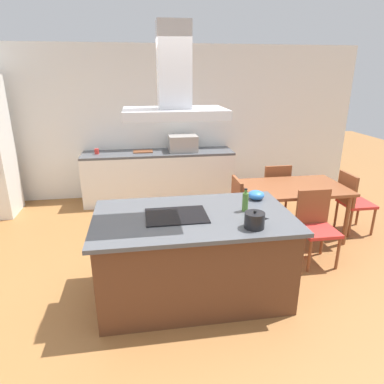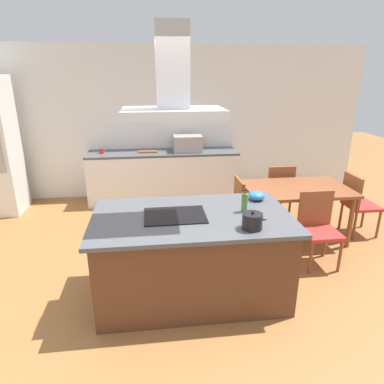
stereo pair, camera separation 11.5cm
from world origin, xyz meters
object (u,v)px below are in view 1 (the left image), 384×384
Objects in this scene: chair_facing_back_wall at (274,187)px; countertop_microwave at (183,143)px; cutting_board at (143,151)px; dining_table at (293,192)px; olive_oil_bottle at (245,202)px; chair_facing_island at (316,222)px; coffee_mug_red at (97,151)px; chair_at_left_end at (229,206)px; cooktop at (176,216)px; range_hood at (174,88)px; tea_kettle at (255,220)px; chair_at_right_end at (352,199)px; mixing_bowl at (256,195)px.

countertop_microwave is at bearing 140.07° from chair_facing_back_wall.
cutting_board is 0.24× the size of dining_table.
dining_table is at bearing -41.92° from cutting_board.
chair_facing_island is at bearing 22.18° from olive_oil_bottle.
countertop_microwave reaches higher than olive_oil_bottle.
chair_at_left_end is (1.89, -1.77, -0.44)m from coffee_mug_red.
coffee_mug_red is at bearing -176.88° from cutting_board.
cooktop is 0.67× the size of range_hood.
countertop_microwave is at bearing 93.89° from tea_kettle.
olive_oil_bottle is 1.31m from range_hood.
tea_kettle is 0.17× the size of dining_table.
chair_facing_back_wall is at bearing 45.50° from range_hood.
chair_facing_back_wall is at bearing 63.21° from tea_kettle.
olive_oil_bottle is at bearing -120.88° from chair_facing_back_wall.
coffee_mug_red is 2.62m from chair_at_left_end.
chair_at_right_end is 3.31m from range_hood.
olive_oil_bottle is at bearing 2.11° from cooktop.
cooktop is 2.94m from cutting_board.
countertop_microwave is 1.79m from chair_facing_back_wall.
cooktop is 1.20m from range_hood.
range_hood is (-1.75, -0.46, 1.59)m from chair_facing_island.
chair_facing_island is at bearing -40.91° from coffee_mug_red.
chair_at_left_end is at bearing 143.99° from chair_facing_island.
countertop_microwave is 0.56× the size of chair_facing_island.
countertop_microwave is 0.36× the size of dining_table.
olive_oil_bottle is 2.66× the size of coffee_mug_red.
cooktop is 2.51× the size of olive_oil_bottle.
countertop_microwave is at bearing 118.33° from chair_facing_island.
tea_kettle reaches higher than chair_at_left_end.
mixing_bowl is 2.59m from countertop_microwave.
cooktop is at bearing -147.45° from dining_table.
coffee_mug_red reaches higher than dining_table.
coffee_mug_red is 0.10× the size of range_hood.
countertop_microwave is 2.22m from dining_table.
olive_oil_bottle reaches higher than chair_at_right_end.
tea_kettle is 1.36m from range_hood.
chair_facing_back_wall is at bearing -39.93° from countertop_microwave.
dining_table is at bearing 43.52° from mixing_bowl.
chair_at_left_end is 0.99× the size of range_hood.
mixing_bowl is at bearing -155.71° from chair_at_right_end.
cutting_board is 2.16m from chair_at_left_end.
chair_at_left_end is at bearing -43.05° from coffee_mug_red.
tea_kettle reaches higher than chair_facing_back_wall.
range_hood is at bearing 151.23° from tea_kettle.
tea_kettle is at bearing -110.24° from mixing_bowl.
mixing_bowl is at bearing -83.70° from chair_at_left_end.
mixing_bowl is 0.20× the size of chair_facing_back_wall.
dining_table is at bearing 46.12° from olive_oil_bottle.
dining_table is at bearing 32.55° from range_hood.
cutting_board is 0.38× the size of chair_at_left_end.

